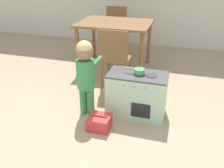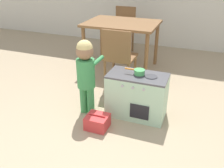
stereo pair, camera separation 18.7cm
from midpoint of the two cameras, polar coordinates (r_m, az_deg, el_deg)
The scene contains 7 objects.
play_kitchen at distance 2.81m, azimuth 7.60°, elevation -2.61°, with size 0.65×0.36×0.51m.
toy_pot at distance 2.68m, azimuth 8.21°, elevation 2.80°, with size 0.22×0.12×0.06m.
child_figure at distance 2.70m, azimuth -4.05°, elevation 3.53°, with size 0.22×0.35×0.87m.
toy_basket at distance 2.67m, azimuth -1.34°, elevation -8.65°, with size 0.23×0.21×0.16m.
dining_table at distance 3.98m, azimuth 3.62°, elevation 12.50°, with size 1.11×0.82×0.75m.
dining_chair_near at distance 3.32m, azimuth 3.24°, elevation 6.25°, with size 0.39×0.39×0.84m.
dining_chair_far at distance 4.80m, azimuth 3.77°, elevation 12.61°, with size 0.39×0.39×0.84m.
Camera 2 is at (0.88, -1.31, 1.61)m, focal length 40.00 mm.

